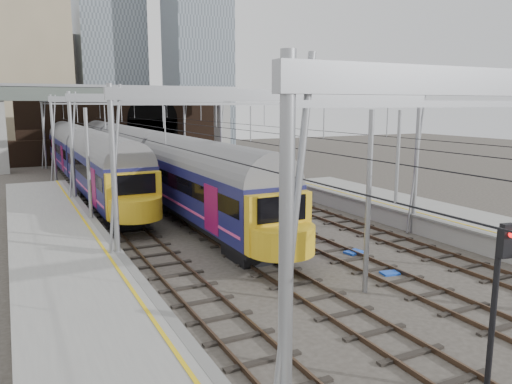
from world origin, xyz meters
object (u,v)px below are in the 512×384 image
signal_near_left (285,221)px  signal_near_centre (498,289)px  train_second (86,157)px  train_main (114,148)px

signal_near_left → signal_near_centre: (1.39, -7.76, -0.17)m
train_second → signal_near_centre: size_ratio=8.00×
train_second → signal_near_centre: 37.28m
train_main → train_second: 9.53m
train_main → signal_near_centre: size_ratio=15.91×
train_main → signal_near_left: 37.95m
signal_near_left → signal_near_centre: signal_near_left is taller
signal_near_left → train_main: bearing=66.7°
signal_near_left → signal_near_centre: 7.89m
train_main → signal_near_left: bearing=-91.8°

